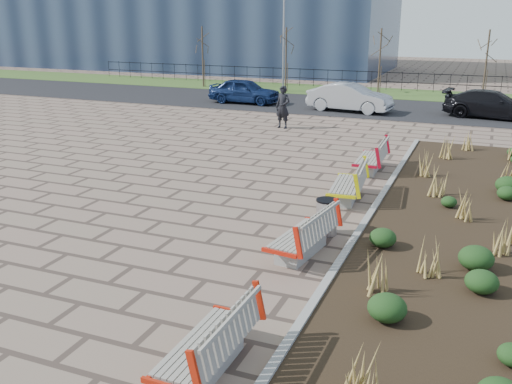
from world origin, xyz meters
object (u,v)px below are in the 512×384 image
at_px(bench_c, 346,182).
at_px(car_silver, 350,97).
at_px(bench_b, 302,233).
at_px(pedestrian, 283,107).
at_px(car_blue, 245,91).
at_px(car_black, 492,104).
at_px(bench_a, 205,340).
at_px(litter_bin, 327,217).
at_px(bench_d, 370,156).
at_px(lamp_west, 284,44).

xyz_separation_m(bench_c, car_silver, (-3.32, 14.44, 0.24)).
height_order(bench_b, pedestrian, pedestrian).
height_order(bench_c, car_blue, car_blue).
distance_m(pedestrian, car_black, 10.59).
bearing_deg(bench_a, bench_c, 90.96).
bearing_deg(bench_c, litter_bin, -91.43).
bearing_deg(bench_c, car_silver, 97.62).
distance_m(litter_bin, car_silver, 17.47).
relative_size(bench_c, car_blue, 0.52).
bearing_deg(car_blue, litter_bin, -150.57).
bearing_deg(litter_bin, bench_d, 91.76).
distance_m(car_blue, car_silver, 6.18).
xyz_separation_m(pedestrian, lamp_west, (-3.95, 11.13, 2.10)).
relative_size(bench_c, car_silver, 0.48).
bearing_deg(bench_d, litter_bin, -90.09).
xyz_separation_m(bench_c, litter_bin, (0.18, -2.67, -0.08)).
relative_size(car_blue, car_silver, 0.93).
xyz_separation_m(bench_b, car_black, (3.54, 19.16, 0.18)).
height_order(bench_d, car_silver, car_silver).
bearing_deg(pedestrian, car_blue, 136.74).
xyz_separation_m(car_blue, car_silver, (6.16, -0.50, 0.03)).
xyz_separation_m(bench_a, car_blue, (-9.48, 23.46, 0.21)).
bearing_deg(car_black, bench_a, 179.15).
relative_size(litter_bin, lamp_west, 0.14).
height_order(bench_b, bench_c, same).
bearing_deg(car_silver, car_blue, 92.17).
relative_size(bench_c, bench_d, 1.00).
height_order(bench_c, pedestrian, pedestrian).
xyz_separation_m(litter_bin, car_blue, (-9.66, 17.62, 0.29)).
bearing_deg(car_silver, bench_a, -164.95).
distance_m(car_silver, car_black, 6.89).
relative_size(bench_b, litter_bin, 2.53).
distance_m(pedestrian, lamp_west, 11.99).
xyz_separation_m(bench_a, bench_d, (0.00, 11.73, 0.00)).
height_order(bench_c, car_black, car_black).
height_order(pedestrian, car_black, pedestrian).
bearing_deg(car_black, bench_c, 174.49).
relative_size(bench_a, car_silver, 0.48).
bearing_deg(pedestrian, car_silver, 82.63).
relative_size(car_silver, car_black, 0.95).
bearing_deg(bench_d, car_silver, 104.59).
height_order(bench_d, lamp_west, lamp_west).
height_order(litter_bin, car_silver, car_silver).
bearing_deg(car_black, car_blue, 98.52).
distance_m(bench_a, car_blue, 25.30).
xyz_separation_m(litter_bin, car_black, (3.36, 17.81, 0.27)).
bearing_deg(car_blue, pedestrian, -142.80).
bearing_deg(car_blue, bench_b, -152.75).
distance_m(bench_b, pedestrian, 13.95).
bearing_deg(car_blue, bench_c, -146.92).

